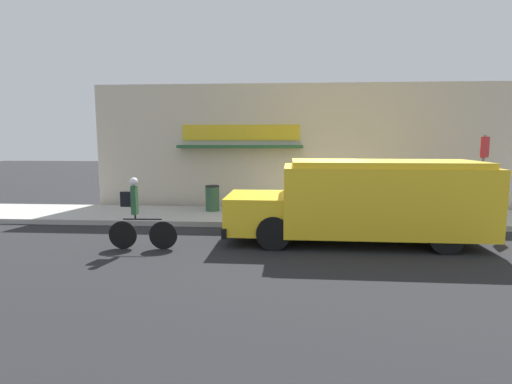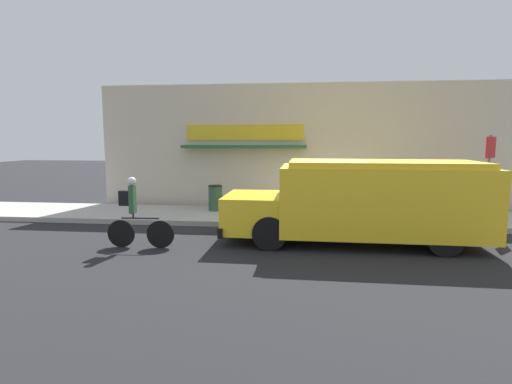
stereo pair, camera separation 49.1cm
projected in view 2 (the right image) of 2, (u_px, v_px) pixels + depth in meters
The scene contains 7 objects.
ground_plane at pixel (318, 229), 11.64m from camera, with size 70.00×70.00×0.00m, color #232326.
sidewalk at pixel (316, 217), 13.01m from camera, with size 28.00×2.81×0.16m.
storefront at pixel (314, 148), 14.45m from camera, with size 16.05×0.75×4.60m.
school_bus at pixel (364, 200), 9.93m from camera, with size 6.42×2.64×2.08m.
cyclist at pixel (135, 215), 9.59m from camera, with size 1.65×0.20×1.72m.
stop_sign_post at pixel (489, 165), 11.32m from camera, with size 0.45×0.45×2.58m.
trash_bin at pixel (215, 198), 13.78m from camera, with size 0.48×0.48×0.88m.
Camera 2 is at (-0.52, -11.52, 2.61)m, focal length 28.00 mm.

